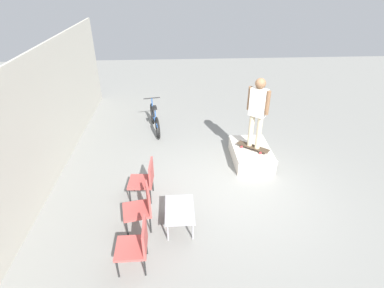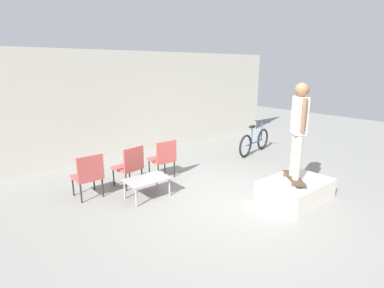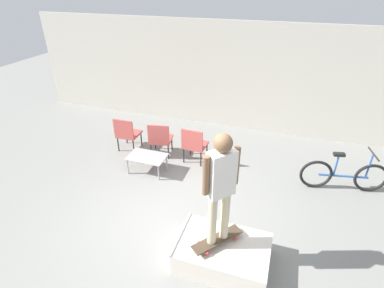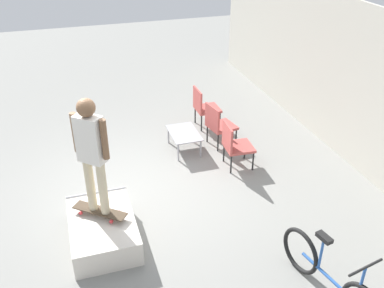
{
  "view_description": "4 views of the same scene",
  "coord_description": "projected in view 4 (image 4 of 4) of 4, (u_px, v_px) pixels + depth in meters",
  "views": [
    {
      "loc": [
        -5.48,
        1.26,
        4.39
      ],
      "look_at": [
        0.38,
        0.91,
        1.01
      ],
      "focal_mm": 28.0,
      "sensor_mm": 36.0,
      "label": 1
    },
    {
      "loc": [
        -3.95,
        -3.65,
        2.59
      ],
      "look_at": [
        0.07,
        1.23,
        0.93
      ],
      "focal_mm": 28.0,
      "sensor_mm": 36.0,
      "label": 2
    },
    {
      "loc": [
        1.7,
        -3.92,
        4.0
      ],
      "look_at": [
        0.01,
        1.2,
        0.95
      ],
      "focal_mm": 28.0,
      "sensor_mm": 36.0,
      "label": 3
    },
    {
      "loc": [
        6.26,
        -0.91,
        4.49
      ],
      "look_at": [
        0.35,
        0.96,
        0.96
      ],
      "focal_mm": 40.0,
      "sensor_mm": 36.0,
      "label": 4
    }
  ],
  "objects": [
    {
      "name": "patio_chair_left",
      "position": [
        204.0,
        106.0,
        9.56
      ],
      "size": [
        0.53,
        0.53,
        0.92
      ],
      "rotation": [
        0.0,
        0.0,
        3.15
      ],
      "color": "black",
      "rests_on": "ground_plane"
    },
    {
      "name": "patio_chair_center",
      "position": [
        218.0,
        123.0,
        8.8
      ],
      "size": [
        0.61,
        0.61,
        0.92
      ],
      "rotation": [
        0.0,
        0.0,
        3.33
      ],
      "color": "black",
      "rests_on": "ground_plane"
    },
    {
      "name": "bicycle",
      "position": [
        330.0,
        277.0,
        5.41
      ],
      "size": [
        1.74,
        0.54,
        0.93
      ],
      "rotation": [
        0.0,
        0.0,
        0.2
      ],
      "color": "black",
      "rests_on": "ground_plane"
    },
    {
      "name": "house_wall_back",
      "position": [
        352.0,
        85.0,
        8.01
      ],
      "size": [
        12.0,
        0.06,
        3.0
      ],
      "color": "beige",
      "rests_on": "ground_plane"
    },
    {
      "name": "skateboard_on_ramp",
      "position": [
        100.0,
        211.0,
        6.36
      ],
      "size": [
        0.69,
        0.78,
        0.07
      ],
      "rotation": [
        0.0,
        0.0,
        0.88
      ],
      "color": "#473828",
      "rests_on": "skate_ramp_box"
    },
    {
      "name": "ground_plane",
      "position": [
        135.0,
        190.0,
        7.65
      ],
      "size": [
        24.0,
        24.0,
        0.0
      ],
      "primitive_type": "plane",
      "color": "gray"
    },
    {
      "name": "patio_chair_right",
      "position": [
        234.0,
        144.0,
        8.08
      ],
      "size": [
        0.55,
        0.55,
        0.92
      ],
      "rotation": [
        0.0,
        0.0,
        3.09
      ],
      "color": "black",
      "rests_on": "ground_plane"
    },
    {
      "name": "person_skater",
      "position": [
        91.0,
        148.0,
        5.83
      ],
      "size": [
        0.41,
        0.44,
        1.8
      ],
      "rotation": [
        0.0,
        0.0,
        0.83
      ],
      "color": "#C6B793",
      "rests_on": "skateboard_on_ramp"
    },
    {
      "name": "coffee_table",
      "position": [
        184.0,
        134.0,
        8.7
      ],
      "size": [
        0.86,
        0.57,
        0.4
      ],
      "color": "#9E9EA3",
      "rests_on": "ground_plane"
    },
    {
      "name": "skate_ramp_box",
      "position": [
        103.0,
        230.0,
        6.42
      ],
      "size": [
        1.42,
        0.95,
        0.42
      ],
      "color": "silver",
      "rests_on": "ground_plane"
    }
  ]
}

